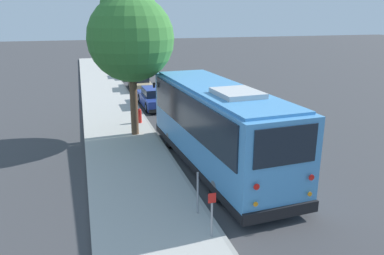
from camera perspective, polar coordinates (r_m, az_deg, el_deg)
name	(u,v)px	position (r m, az deg, el deg)	size (l,w,h in m)	color
ground_plane	(224,165)	(15.64, 4.83, -5.74)	(160.00, 160.00, 0.00)	#3D3D3F
sidewalk_slab	(133,174)	(14.76, -8.94, -7.03)	(80.00, 3.45, 0.15)	#B2AFA8
curb_strip	(178,169)	(15.06, -2.13, -6.31)	(80.00, 0.14, 0.15)	#9D9A94
shuttle_bus	(217,123)	(14.87, 3.82, 0.73)	(9.85, 3.26, 3.50)	#4C93D1
parked_sedan_blue	(154,98)	(25.19, -5.76, 4.52)	(4.47, 1.77, 1.32)	navy
parked_sedan_tan	(139,83)	(31.07, -8.02, 6.75)	(4.48, 1.89, 1.27)	tan
parked_sedan_white	(131,71)	(37.33, -9.26, 8.45)	(4.64, 1.84, 1.32)	silver
parked_sedan_maroon	(121,62)	(44.79, -10.77, 9.78)	(4.52, 1.89, 1.32)	maroon
parked_sedan_silver	(116,56)	(51.86, -11.48, 10.69)	(4.56, 1.96, 1.32)	#A8AAAF
street_tree	(130,32)	(18.49, -9.39, 14.10)	(4.11, 4.11, 7.41)	brown
sign_post_near	(212,214)	(10.41, 3.03, -13.06)	(0.06, 0.22, 1.30)	gray
sign_post_far	(198,193)	(11.48, 0.86, -9.95)	(0.06, 0.06, 1.36)	gray
fire_hydrant	(140,116)	(21.11, -7.98, 1.80)	(0.22, 0.22, 0.81)	red
lane_stripe_mid	(299,165)	(16.22, 16.03, -5.52)	(2.40, 0.14, 0.01)	silver
lane_stripe_ahead	(241,125)	(21.19, 7.46, 0.34)	(2.40, 0.14, 0.01)	silver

